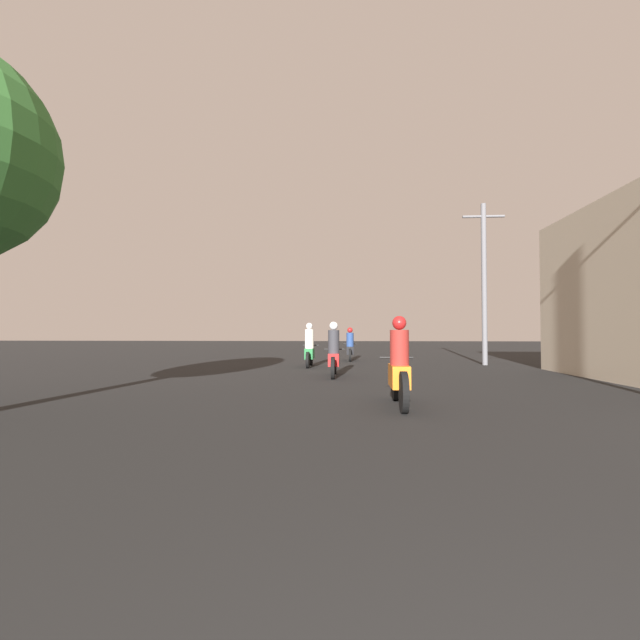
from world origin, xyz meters
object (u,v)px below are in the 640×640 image
at_px(utility_pole_far, 484,280).
at_px(motorcycle_black, 350,347).
at_px(motorcycle_red, 334,354).
at_px(motorcycle_green, 309,349).
at_px(motorcycle_orange, 399,370).

bearing_deg(utility_pole_far, motorcycle_black, 157.66).
distance_m(motorcycle_red, motorcycle_green, 3.55).
distance_m(motorcycle_orange, motorcycle_black, 11.70).
distance_m(motorcycle_orange, utility_pole_far, 10.82).
bearing_deg(motorcycle_orange, motorcycle_black, 97.58).
height_order(motorcycle_black, utility_pole_far, utility_pole_far).
bearing_deg(motorcycle_green, motorcycle_black, 66.30).
bearing_deg(motorcycle_black, motorcycle_orange, -91.86).
relative_size(motorcycle_orange, motorcycle_black, 1.01).
xyz_separation_m(motorcycle_orange, motorcycle_green, (-2.33, 8.22, 0.02)).
distance_m(motorcycle_black, utility_pole_far, 6.25).
bearing_deg(motorcycle_red, motorcycle_green, 109.06).
xyz_separation_m(motorcycle_green, utility_pole_far, (6.70, 1.32, 2.66)).
bearing_deg(motorcycle_orange, motorcycle_green, 109.29).
bearing_deg(motorcycle_orange, utility_pole_far, 68.83).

